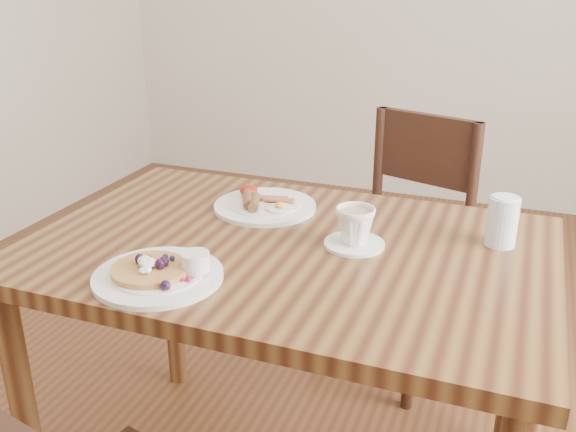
{
  "coord_description": "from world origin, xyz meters",
  "views": [
    {
      "loc": [
        0.48,
        -1.27,
        1.37
      ],
      "look_at": [
        0.0,
        0.0,
        0.82
      ],
      "focal_mm": 40.0,
      "sensor_mm": 36.0,
      "label": 1
    }
  ],
  "objects_px": {
    "dining_table": "(288,282)",
    "teacup_saucer": "(355,228)",
    "water_glass": "(502,221)",
    "breakfast_plate": "(263,204)",
    "pancake_plate": "(160,273)",
    "chair_far": "(402,233)"
  },
  "relations": [
    {
      "from": "breakfast_plate",
      "to": "teacup_saucer",
      "type": "distance_m",
      "value": 0.32
    },
    {
      "from": "pancake_plate",
      "to": "teacup_saucer",
      "type": "relative_size",
      "value": 1.93
    },
    {
      "from": "dining_table",
      "to": "breakfast_plate",
      "type": "height_order",
      "value": "breakfast_plate"
    },
    {
      "from": "teacup_saucer",
      "to": "pancake_plate",
      "type": "bearing_deg",
      "value": -137.41
    },
    {
      "from": "dining_table",
      "to": "water_glass",
      "type": "bearing_deg",
      "value": 20.49
    },
    {
      "from": "teacup_saucer",
      "to": "water_glass",
      "type": "xyz_separation_m",
      "value": [
        0.31,
        0.13,
        0.01
      ]
    },
    {
      "from": "dining_table",
      "to": "breakfast_plate",
      "type": "relative_size",
      "value": 4.44
    },
    {
      "from": "water_glass",
      "to": "breakfast_plate",
      "type": "bearing_deg",
      "value": 178.37
    },
    {
      "from": "chair_far",
      "to": "pancake_plate",
      "type": "xyz_separation_m",
      "value": [
        -0.32,
        -1.01,
        0.27
      ]
    },
    {
      "from": "dining_table",
      "to": "teacup_saucer",
      "type": "distance_m",
      "value": 0.21
    },
    {
      "from": "pancake_plate",
      "to": "breakfast_plate",
      "type": "bearing_deg",
      "value": 84.58
    },
    {
      "from": "chair_far",
      "to": "pancake_plate",
      "type": "distance_m",
      "value": 1.09
    },
    {
      "from": "dining_table",
      "to": "pancake_plate",
      "type": "relative_size",
      "value": 4.44
    },
    {
      "from": "chair_far",
      "to": "water_glass",
      "type": "distance_m",
      "value": 0.74
    },
    {
      "from": "dining_table",
      "to": "breakfast_plate",
      "type": "distance_m",
      "value": 0.26
    },
    {
      "from": "dining_table",
      "to": "teacup_saucer",
      "type": "bearing_deg",
      "value": 17.62
    },
    {
      "from": "pancake_plate",
      "to": "teacup_saucer",
      "type": "height_order",
      "value": "teacup_saucer"
    },
    {
      "from": "dining_table",
      "to": "chair_far",
      "type": "xyz_separation_m",
      "value": [
        0.13,
        0.75,
        -0.16
      ]
    },
    {
      "from": "chair_far",
      "to": "breakfast_plate",
      "type": "bearing_deg",
      "value": 81.42
    },
    {
      "from": "pancake_plate",
      "to": "water_glass",
      "type": "distance_m",
      "value": 0.78
    },
    {
      "from": "pancake_plate",
      "to": "chair_far",
      "type": "bearing_deg",
      "value": 72.55
    },
    {
      "from": "breakfast_plate",
      "to": "pancake_plate",
      "type": "bearing_deg",
      "value": -95.42
    }
  ]
}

